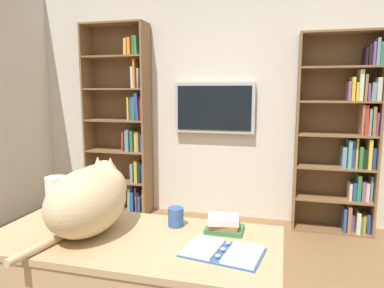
{
  "coord_description": "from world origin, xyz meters",
  "views": [
    {
      "loc": [
        -0.69,
        1.68,
        1.43
      ],
      "look_at": [
        0.06,
        -1.16,
        0.98
      ],
      "focal_mm": 32.9,
      "sensor_mm": 36.0,
      "label": 1
    }
  ],
  "objects_px": {
    "desk": "(131,262)",
    "wall_mounted_tv": "(214,108)",
    "coffee_mug": "(176,217)",
    "paper_towel_roll": "(57,198)",
    "desk_book_stack": "(224,224)",
    "bookshelf_left": "(346,138)",
    "open_binder": "(223,251)",
    "cat": "(91,197)",
    "bookshelf_right": "(125,123)"
  },
  "relations": [
    {
      "from": "desk",
      "to": "wall_mounted_tv",
      "type": "bearing_deg",
      "value": -88.01
    },
    {
      "from": "wall_mounted_tv",
      "to": "coffee_mug",
      "type": "relative_size",
      "value": 9.29
    },
    {
      "from": "paper_towel_roll",
      "to": "desk_book_stack",
      "type": "xyz_separation_m",
      "value": [
        -0.9,
        -0.05,
        -0.08
      ]
    },
    {
      "from": "bookshelf_left",
      "to": "desk_book_stack",
      "type": "relative_size",
      "value": 10.89
    },
    {
      "from": "paper_towel_roll",
      "to": "coffee_mug",
      "type": "bearing_deg",
      "value": -175.34
    },
    {
      "from": "desk_book_stack",
      "to": "open_binder",
      "type": "bearing_deg",
      "value": 98.77
    },
    {
      "from": "coffee_mug",
      "to": "paper_towel_roll",
      "type": "bearing_deg",
      "value": 4.66
    },
    {
      "from": "bookshelf_left",
      "to": "desk",
      "type": "height_order",
      "value": "bookshelf_left"
    },
    {
      "from": "bookshelf_left",
      "to": "desk",
      "type": "distance_m",
      "value": 2.66
    },
    {
      "from": "open_binder",
      "to": "desk_book_stack",
      "type": "xyz_separation_m",
      "value": [
        0.04,
        -0.23,
        0.03
      ]
    },
    {
      "from": "bookshelf_left",
      "to": "coffee_mug",
      "type": "relative_size",
      "value": 20.71
    },
    {
      "from": "cat",
      "to": "desk_book_stack",
      "type": "relative_size",
      "value": 3.49
    },
    {
      "from": "bookshelf_right",
      "to": "desk_book_stack",
      "type": "xyz_separation_m",
      "value": [
        -1.53,
        2.12,
        -0.27
      ]
    },
    {
      "from": "bookshelf_left",
      "to": "open_binder",
      "type": "height_order",
      "value": "bookshelf_left"
    },
    {
      "from": "cat",
      "to": "coffee_mug",
      "type": "relative_size",
      "value": 6.63
    },
    {
      "from": "wall_mounted_tv",
      "to": "coffee_mug",
      "type": "bearing_deg",
      "value": 96.24
    },
    {
      "from": "wall_mounted_tv",
      "to": "open_binder",
      "type": "bearing_deg",
      "value": 102.16
    },
    {
      "from": "desk",
      "to": "desk_book_stack",
      "type": "distance_m",
      "value": 0.48
    },
    {
      "from": "bookshelf_right",
      "to": "wall_mounted_tv",
      "type": "height_order",
      "value": "bookshelf_right"
    },
    {
      "from": "bookshelf_right",
      "to": "cat",
      "type": "bearing_deg",
      "value": 111.62
    },
    {
      "from": "bookshelf_right",
      "to": "desk_book_stack",
      "type": "distance_m",
      "value": 2.63
    },
    {
      "from": "bookshelf_right",
      "to": "coffee_mug",
      "type": "distance_m",
      "value": 2.48
    },
    {
      "from": "cat",
      "to": "coffee_mug",
      "type": "bearing_deg",
      "value": -156.84
    },
    {
      "from": "desk",
      "to": "coffee_mug",
      "type": "height_order",
      "value": "coffee_mug"
    },
    {
      "from": "bookshelf_right",
      "to": "wall_mounted_tv",
      "type": "relative_size",
      "value": 2.44
    },
    {
      "from": "bookshelf_left",
      "to": "paper_towel_roll",
      "type": "bearing_deg",
      "value": 50.66
    },
    {
      "from": "paper_towel_roll",
      "to": "wall_mounted_tv",
      "type": "bearing_deg",
      "value": -100.48
    },
    {
      "from": "wall_mounted_tv",
      "to": "open_binder",
      "type": "distance_m",
      "value": 2.54
    },
    {
      "from": "coffee_mug",
      "to": "desk_book_stack",
      "type": "xyz_separation_m",
      "value": [
        -0.25,
        0.01,
        -0.01
      ]
    },
    {
      "from": "bookshelf_left",
      "to": "cat",
      "type": "xyz_separation_m",
      "value": [
        1.5,
        2.27,
        -0.05
      ]
    },
    {
      "from": "desk",
      "to": "cat",
      "type": "height_order",
      "value": "cat"
    },
    {
      "from": "cat",
      "to": "desk_book_stack",
      "type": "distance_m",
      "value": 0.66
    },
    {
      "from": "desk",
      "to": "desk_book_stack",
      "type": "bearing_deg",
      "value": -153.75
    },
    {
      "from": "open_binder",
      "to": "desk_book_stack",
      "type": "distance_m",
      "value": 0.24
    },
    {
      "from": "bookshelf_right",
      "to": "open_binder",
      "type": "height_order",
      "value": "bookshelf_right"
    },
    {
      "from": "coffee_mug",
      "to": "desk_book_stack",
      "type": "height_order",
      "value": "coffee_mug"
    },
    {
      "from": "open_binder",
      "to": "wall_mounted_tv",
      "type": "bearing_deg",
      "value": -77.84
    },
    {
      "from": "cat",
      "to": "coffee_mug",
      "type": "height_order",
      "value": "cat"
    },
    {
      "from": "wall_mounted_tv",
      "to": "desk",
      "type": "distance_m",
      "value": 2.48
    },
    {
      "from": "bookshelf_left",
      "to": "bookshelf_right",
      "type": "bearing_deg",
      "value": -0.08
    },
    {
      "from": "bookshelf_right",
      "to": "paper_towel_roll",
      "type": "xyz_separation_m",
      "value": [
        -0.63,
        2.16,
        -0.19
      ]
    },
    {
      "from": "bookshelf_left",
      "to": "cat",
      "type": "distance_m",
      "value": 2.72
    },
    {
      "from": "paper_towel_roll",
      "to": "desk",
      "type": "bearing_deg",
      "value": 163.04
    },
    {
      "from": "cat",
      "to": "paper_towel_roll",
      "type": "bearing_deg",
      "value": -21.88
    },
    {
      "from": "wall_mounted_tv",
      "to": "bookshelf_left",
      "type": "bearing_deg",
      "value": 176.31
    },
    {
      "from": "coffee_mug",
      "to": "desk_book_stack",
      "type": "bearing_deg",
      "value": 178.66
    },
    {
      "from": "cat",
      "to": "paper_towel_roll",
      "type": "distance_m",
      "value": 0.3
    },
    {
      "from": "bookshelf_right",
      "to": "paper_towel_roll",
      "type": "distance_m",
      "value": 2.26
    },
    {
      "from": "open_binder",
      "to": "desk_book_stack",
      "type": "height_order",
      "value": "desk_book_stack"
    },
    {
      "from": "desk_book_stack",
      "to": "wall_mounted_tv",
      "type": "bearing_deg",
      "value": -77.48
    }
  ]
}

